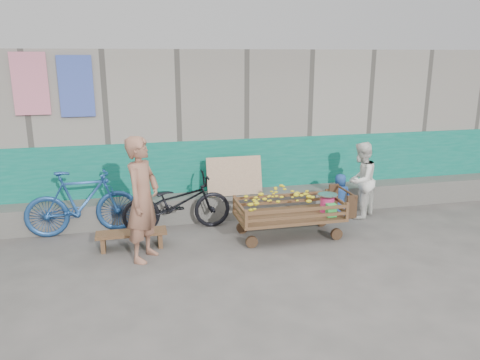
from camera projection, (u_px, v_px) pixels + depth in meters
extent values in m
plane|color=#4E4C48|center=(249.00, 273.00, 6.43)|extent=(80.00, 80.00, 0.00)
cube|color=gray|center=(201.00, 123.00, 9.90)|extent=(12.00, 3.00, 3.00)
cube|color=#067058|center=(214.00, 177.00, 8.68)|extent=(12.00, 0.03, 1.40)
cube|color=#5A5853|center=(217.00, 206.00, 8.58)|extent=(12.00, 0.50, 0.45)
cube|color=#A27F62|center=(235.00, 176.00, 8.38)|extent=(1.00, 0.19, 0.68)
cube|color=pink|center=(30.00, 84.00, 7.53)|extent=(0.55, 0.03, 1.00)
cube|color=#435ABC|center=(76.00, 86.00, 7.70)|extent=(0.55, 0.03, 1.00)
cube|color=brown|center=(289.00, 216.00, 7.63)|extent=(1.71, 0.85, 0.05)
cylinder|color=#382015|center=(252.00, 242.00, 7.25)|extent=(0.19, 0.06, 0.19)
cube|color=brown|center=(246.00, 219.00, 7.03)|extent=(0.05, 0.05, 0.27)
cylinder|color=#382015|center=(242.00, 228.00, 7.84)|extent=(0.19, 0.06, 0.19)
cube|color=brown|center=(234.00, 203.00, 7.78)|extent=(0.05, 0.05, 0.27)
cylinder|color=#382015|center=(337.00, 234.00, 7.57)|extent=(0.19, 0.06, 0.19)
cube|color=brown|center=(347.00, 211.00, 7.41)|extent=(0.05, 0.05, 0.27)
cylinder|color=#382015|center=(321.00, 221.00, 8.16)|extent=(0.19, 0.06, 0.19)
cube|color=brown|center=(326.00, 196.00, 8.15)|extent=(0.05, 0.05, 0.27)
cube|color=brown|center=(298.00, 217.00, 7.23)|extent=(1.65, 0.04, 0.05)
cube|color=brown|center=(298.00, 210.00, 7.20)|extent=(1.65, 0.04, 0.05)
cube|color=brown|center=(281.00, 202.00, 7.98)|extent=(1.65, 0.04, 0.05)
cube|color=brown|center=(282.00, 195.00, 7.95)|extent=(1.65, 0.04, 0.05)
cube|color=brown|center=(240.00, 213.00, 7.42)|extent=(0.04, 0.80, 0.05)
cube|color=brown|center=(240.00, 206.00, 7.39)|extent=(0.04, 0.80, 0.05)
cube|color=brown|center=(336.00, 205.00, 7.79)|extent=(0.04, 0.80, 0.05)
cube|color=brown|center=(336.00, 199.00, 7.76)|extent=(0.04, 0.80, 0.05)
cylinder|color=#382015|center=(346.00, 191.00, 7.77)|extent=(0.04, 0.76, 0.04)
cube|color=#382015|center=(333.00, 195.00, 8.12)|extent=(0.17, 0.04, 0.38)
cube|color=#382015|center=(352.00, 207.00, 7.46)|extent=(0.17, 0.04, 0.38)
ellipsoid|color=#FBFA11|center=(284.00, 203.00, 7.55)|extent=(1.23, 0.66, 0.42)
cylinder|color=#FF378A|center=(327.00, 204.00, 7.75)|extent=(0.23, 0.23, 0.25)
cylinder|color=silver|center=(328.00, 197.00, 7.71)|extent=(0.03, 0.03, 0.06)
cylinder|color=silver|center=(328.00, 195.00, 7.70)|extent=(0.32, 0.32, 0.02)
cube|color=green|center=(331.00, 210.00, 7.49)|extent=(0.15, 0.11, 0.21)
cube|color=brown|center=(131.00, 233.00, 7.20)|extent=(1.07, 0.32, 0.04)
cube|color=brown|center=(103.00, 244.00, 7.14)|extent=(0.06, 0.30, 0.21)
cube|color=brown|center=(160.00, 239.00, 7.34)|extent=(0.06, 0.30, 0.21)
imported|color=#99654E|center=(143.00, 199.00, 6.66)|extent=(0.71, 0.79, 1.82)
imported|color=white|center=(361.00, 180.00, 8.48)|extent=(0.86, 0.84, 1.40)
imported|color=#1F458F|center=(340.00, 196.00, 8.51)|extent=(0.45, 0.34, 0.83)
imported|color=black|center=(177.00, 203.00, 7.90)|extent=(1.86, 0.73, 0.96)
imported|color=#224D90|center=(82.00, 203.00, 7.70)|extent=(1.85, 0.61, 1.09)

